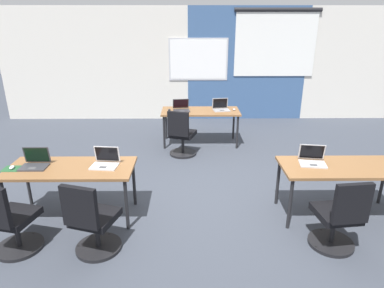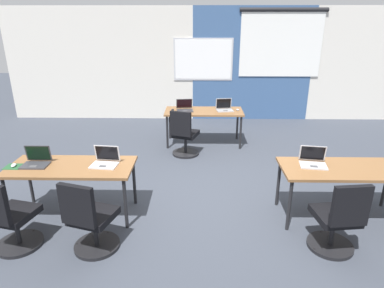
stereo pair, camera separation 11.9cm
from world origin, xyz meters
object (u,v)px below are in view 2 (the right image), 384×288
(desk_near_right, at_px, (344,172))
(laptop_far_left, at_px, (185,108))
(laptop_near_left_inner, at_px, (105,161))
(chair_near_left_inner, at_px, (90,222))
(laptop_near_right_inner, at_px, (313,161))
(mouse_near_left_end, at_px, (14,165))
(desk_far_center, at_px, (204,113))
(laptop_near_left_end, at_px, (36,161))
(chair_far_left, at_px, (184,137))
(chair_near_right_inner, at_px, (338,222))
(laptop_far_right, at_px, (224,108))
(desk_near_left, at_px, (72,170))
(mouse_far_left, at_px, (173,110))
(chair_near_left_end, at_px, (10,221))
(mouse_far_right, at_px, (238,110))

(desk_near_right, relative_size, laptop_far_left, 4.37)
(laptop_near_left_inner, relative_size, chair_near_left_inner, 0.39)
(laptop_near_right_inner, bearing_deg, desk_near_right, -4.65)
(mouse_near_left_end, distance_m, laptop_far_left, 3.52)
(desk_far_center, relative_size, laptop_near_left_end, 4.84)
(mouse_near_left_end, bearing_deg, chair_far_left, 46.08)
(chair_near_right_inner, bearing_deg, laptop_far_left, -69.11)
(laptop_near_left_end, relative_size, laptop_far_right, 0.90)
(desk_far_center, height_order, laptop_near_left_end, laptop_near_left_end)
(laptop_far_left, bearing_deg, desk_near_left, -122.90)
(chair_far_left, bearing_deg, chair_near_left_inner, 90.67)
(laptop_far_left, xyz_separation_m, mouse_far_left, (-0.25, -0.01, -0.03))
(chair_near_left_inner, xyz_separation_m, chair_far_left, (0.92, 2.88, 0.00))
(chair_near_left_inner, bearing_deg, laptop_near_left_end, -23.91)
(mouse_far_left, bearing_deg, laptop_near_left_inner, -103.70)
(laptop_near_left_end, bearing_deg, laptop_far_left, 56.81)
(mouse_far_left, bearing_deg, chair_near_left_inner, -100.52)
(desk_near_right, xyz_separation_m, chair_near_left_end, (-3.96, -0.74, -0.28))
(chair_near_left_end, xyz_separation_m, chair_far_left, (1.83, 2.86, 0.00))
(laptop_near_left_inner, distance_m, laptop_near_right_inner, 2.68)
(mouse_near_left_end, bearing_deg, laptop_near_left_end, 15.59)
(laptop_near_left_inner, xyz_separation_m, laptop_far_right, (1.74, 2.78, 0.00))
(mouse_far_left, bearing_deg, chair_near_left_end, -113.93)
(desk_near_left, relative_size, chair_far_left, 1.74)
(desk_far_center, relative_size, chair_near_left_end, 1.74)
(desk_near_left, bearing_deg, chair_near_left_inner, -59.46)
(laptop_near_left_inner, relative_size, laptop_near_left_end, 1.08)
(desk_near_left, relative_size, desk_near_right, 1.00)
(chair_near_right_inner, bearing_deg, laptop_far_right, -80.70)
(laptop_near_left_end, distance_m, chair_near_left_end, 0.86)
(laptop_near_left_end, bearing_deg, desk_near_left, -3.32)
(chair_near_left_inner, bearing_deg, chair_far_left, -90.68)
(desk_near_left, xyz_separation_m, desk_far_center, (1.75, 2.80, 0.00))
(laptop_near_left_inner, xyz_separation_m, laptop_near_left_end, (-0.89, -0.02, 0.00))
(chair_near_left_inner, bearing_deg, desk_far_center, -93.01)
(laptop_near_left_end, bearing_deg, mouse_near_left_end, -164.53)
(chair_near_left_end, bearing_deg, chair_near_right_inner, -165.72)
(chair_near_left_end, bearing_deg, chair_far_left, -108.92)
(laptop_near_left_inner, xyz_separation_m, laptop_near_right_inner, (2.68, 0.05, -0.00))
(chair_far_left, height_order, laptop_far_right, laptop_far_right)
(laptop_far_right, bearing_deg, desk_near_right, -73.70)
(chair_far_left, bearing_deg, chair_near_right_inner, 141.14)
(chair_near_left_end, xyz_separation_m, chair_near_right_inner, (3.65, 0.04, 0.00))
(chair_near_left_end, distance_m, laptop_far_left, 4.00)
(laptop_far_right, distance_m, laptop_near_right_inner, 2.89)
(chair_near_left_inner, bearing_deg, chair_near_right_inner, -161.82)
(laptop_near_left_inner, height_order, chair_near_left_inner, laptop_near_left_inner)
(chair_near_right_inner, bearing_deg, chair_far_left, -63.94)
(chair_far_left, bearing_deg, mouse_far_right, -128.68)
(chair_near_left_end, relative_size, mouse_far_right, 9.17)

